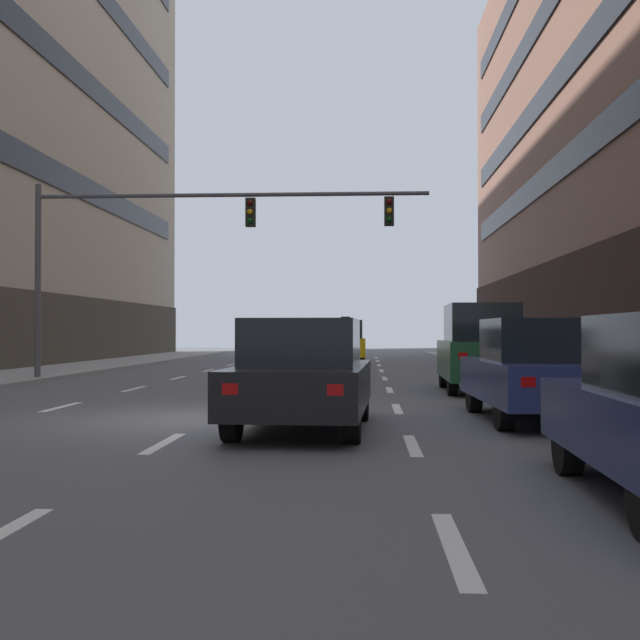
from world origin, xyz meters
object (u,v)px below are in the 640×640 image
object	(u,v)px
car_parked_2	(481,348)
traffic_signal_0	(183,232)
taxi_driving_2	(283,344)
car_parked_1	(538,371)
car_driving_0	(303,376)
car_driving_3	(333,353)
taxi_driving_1	(345,342)

from	to	relation	value
car_parked_2	traffic_signal_0	distance (m)	9.43
taxi_driving_2	car_parked_1	bearing A→B (deg)	-75.70
car_driving_0	car_driving_3	size ratio (longest dim) A/B	1.07
car_parked_1	car_parked_2	distance (m)	6.65
car_driving_0	car_parked_1	bearing A→B (deg)	21.60
car_driving_0	taxi_driving_1	xyz separation A→B (m)	(0.01, 26.07, 0.18)
taxi_driving_1	traffic_signal_0	distance (m)	15.81
car_driving_0	taxi_driving_2	world-z (taller)	taxi_driving_2
taxi_driving_1	car_parked_1	bearing A→B (deg)	-81.16
car_driving_3	traffic_signal_0	size ratio (longest dim) A/B	0.37
car_driving_0	traffic_signal_0	size ratio (longest dim) A/B	0.39
car_driving_0	car_parked_1	distance (m)	4.12
taxi_driving_2	car_parked_1	size ratio (longest dim) A/B	0.96
car_driving_0	car_parked_1	world-z (taller)	car_parked_1
car_parked_2	traffic_signal_0	bearing A→B (deg)	159.33
car_driving_3	car_parked_2	distance (m)	7.45
car_parked_1	car_parked_2	world-z (taller)	car_parked_2
car_parked_1	traffic_signal_0	distance (m)	13.27
taxi_driving_2	car_parked_2	xyz separation A→B (m)	(7.13, -21.32, 0.27)
taxi_driving_1	car_parked_2	world-z (taller)	taxi_driving_1
car_parked_2	car_parked_1	bearing A→B (deg)	-89.99
taxi_driving_2	traffic_signal_0	size ratio (longest dim) A/B	0.38
taxi_driving_2	car_parked_2	distance (m)	22.48
taxi_driving_2	car_parked_1	distance (m)	28.87
car_parked_2	car_driving_0	bearing A→B (deg)	-115.11
taxi_driving_1	taxi_driving_2	xyz separation A→B (m)	(-3.31, 3.42, -0.19)
car_driving_0	car_parked_2	distance (m)	9.02
car_driving_3	car_parked_1	world-z (taller)	car_parked_1
taxi_driving_1	traffic_signal_0	world-z (taller)	traffic_signal_0
car_driving_0	car_driving_3	xyz separation A→B (m)	(-0.14, 14.47, -0.04)
taxi_driving_1	car_parked_2	bearing A→B (deg)	-77.96
taxi_driving_1	car_driving_3	size ratio (longest dim) A/B	0.99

